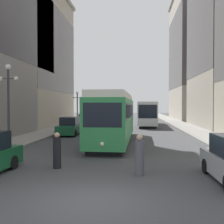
{
  "coord_description": "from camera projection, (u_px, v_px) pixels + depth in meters",
  "views": [
    {
      "loc": [
        1.34,
        -8.3,
        2.99
      ],
      "look_at": [
        -0.11,
        8.33,
        2.57
      ],
      "focal_mm": 43.59,
      "sensor_mm": 36.0,
      "label": 1
    }
  ],
  "objects": [
    {
      "name": "lamp_post_left_near",
      "position": [
        8.0,
        93.0,
        18.21
      ],
      "size": [
        1.41,
        0.36,
        5.59
      ],
      "color": "#333338",
      "rests_on": "sidewalk_left"
    },
    {
      "name": "pedestrian_crossing_far",
      "position": [
        140.0,
        156.0,
        11.57
      ],
      "size": [
        0.4,
        0.4,
        1.77
      ],
      "rotation": [
        0.0,
        0.0,
        2.98
      ],
      "color": "#4C4C56",
      "rests_on": "ground"
    },
    {
      "name": "sidewalk_right",
      "position": [
        174.0,
        122.0,
        47.59
      ],
      "size": [
        3.09,
        120.0,
        0.15
      ],
      "primitive_type": "cube",
      "color": "gray",
      "rests_on": "ground"
    },
    {
      "name": "streetcar",
      "position": [
        114.0,
        116.0,
        21.89
      ],
      "size": [
        2.92,
        13.56,
        3.89
      ],
      "rotation": [
        0.0,
        0.0,
        -0.02
      ],
      "color": "black",
      "rests_on": "ground"
    },
    {
      "name": "sidewalk_left",
      "position": [
        83.0,
        121.0,
        49.0
      ],
      "size": [
        3.09,
        120.0,
        0.15
      ],
      "primitive_type": "cube",
      "color": "gray",
      "rests_on": "ground"
    },
    {
      "name": "parked_car_left_far",
      "position": [
        70.0,
        126.0,
        27.48
      ],
      "size": [
        1.98,
        4.98,
        1.82
      ],
      "rotation": [
        0.0,
        0.0,
        0.02
      ],
      "color": "black",
      "rests_on": "ground"
    },
    {
      "name": "lamp_post_left_far",
      "position": [
        77.0,
        103.0,
        39.73
      ],
      "size": [
        1.41,
        0.36,
        4.85
      ],
      "color": "#333338",
      "rests_on": "sidewalk_left"
    },
    {
      "name": "parked_car_left_mid",
      "position": [
        86.0,
        121.0,
        36.33
      ],
      "size": [
        1.99,
        5.0,
        1.82
      ],
      "rotation": [
        0.0,
        0.0,
        0.03
      ],
      "color": "black",
      "rests_on": "ground"
    },
    {
      "name": "transit_bus",
      "position": [
        147.0,
        112.0,
        40.02
      ],
      "size": [
        3.06,
        12.76,
        3.45
      ],
      "rotation": [
        0.0,
        0.0,
        -0.04
      ],
      "color": "black",
      "rests_on": "ground"
    },
    {
      "name": "pedestrian_crossing_near",
      "position": [
        57.0,
        152.0,
        12.88
      ],
      "size": [
        0.38,
        0.38,
        1.7
      ],
      "rotation": [
        0.0,
        0.0,
        3.1
      ],
      "color": "black",
      "rests_on": "ground"
    },
    {
      "name": "building_right_corner",
      "position": [
        205.0,
        54.0,
        57.95
      ],
      "size": [
        13.36,
        19.99,
        26.89
      ],
      "color": "#A89E8E",
      "rests_on": "ground"
    },
    {
      "name": "ground_plane",
      "position": [
        92.0,
        201.0,
        8.46
      ],
      "size": [
        200.0,
        200.0,
        0.0
      ],
      "primitive_type": "plane",
      "color": "#424244"
    },
    {
      "name": "building_left_corner",
      "position": [
        19.0,
        55.0,
        39.82
      ],
      "size": [
        12.77,
        18.51,
        20.18
      ],
      "color": "#B2A893",
      "rests_on": "ground"
    }
  ]
}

